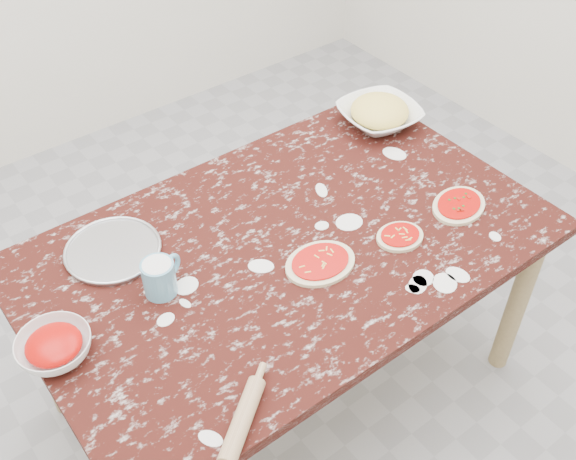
# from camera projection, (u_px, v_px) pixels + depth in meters

# --- Properties ---
(ground) EXTENTS (4.00, 4.00, 0.00)m
(ground) POSITION_uv_depth(u_px,v_px,m) (288.00, 382.00, 2.59)
(ground) COLOR gray
(worktable) EXTENTS (1.60, 1.00, 0.75)m
(worktable) POSITION_uv_depth(u_px,v_px,m) (288.00, 261.00, 2.14)
(worktable) COLOR black
(worktable) RESTS_ON ground
(pizza_tray) EXTENTS (0.36, 0.36, 0.01)m
(pizza_tray) POSITION_uv_depth(u_px,v_px,m) (113.00, 251.00, 2.05)
(pizza_tray) COLOR #B2B2B7
(pizza_tray) RESTS_ON worktable
(sauce_bowl) EXTENTS (0.26, 0.26, 0.06)m
(sauce_bowl) POSITION_uv_depth(u_px,v_px,m) (55.00, 348.00, 1.75)
(sauce_bowl) COLOR white
(sauce_bowl) RESTS_ON worktable
(cheese_bowl) EXTENTS (0.33, 0.33, 0.07)m
(cheese_bowl) POSITION_uv_depth(u_px,v_px,m) (379.00, 116.00, 2.53)
(cheese_bowl) COLOR white
(cheese_bowl) RESTS_ON worktable
(flour_mug) EXTENTS (0.14, 0.09, 0.11)m
(flour_mug) POSITION_uv_depth(u_px,v_px,m) (160.00, 277.00, 1.90)
(flour_mug) COLOR #5D9CBA
(flour_mug) RESTS_ON worktable
(pizza_left) EXTENTS (0.23, 0.19, 0.02)m
(pizza_left) POSITION_uv_depth(u_px,v_px,m) (320.00, 263.00, 2.00)
(pizza_left) COLOR beige
(pizza_left) RESTS_ON worktable
(pizza_mid) EXTENTS (0.17, 0.15, 0.02)m
(pizza_mid) POSITION_uv_depth(u_px,v_px,m) (400.00, 236.00, 2.09)
(pizza_mid) COLOR beige
(pizza_mid) RESTS_ON worktable
(pizza_right) EXTENTS (0.24, 0.20, 0.02)m
(pizza_right) POSITION_uv_depth(u_px,v_px,m) (459.00, 205.00, 2.20)
(pizza_right) COLOR beige
(pizza_right) RESTS_ON worktable
(rolling_pin) EXTENTS (0.21, 0.17, 0.05)m
(rolling_pin) POSITION_uv_depth(u_px,v_px,m) (242.00, 421.00, 1.60)
(rolling_pin) COLOR tan
(rolling_pin) RESTS_ON worktable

